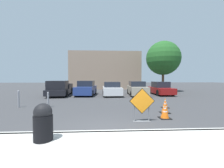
% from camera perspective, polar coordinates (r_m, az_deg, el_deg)
% --- Properties ---
extents(ground_plane, '(96.00, 96.00, 0.00)m').
position_cam_1_polar(ground_plane, '(14.96, -2.33, -4.91)').
color(ground_plane, '#3D3D3F').
extents(sidewalk_strip, '(21.63, 3.16, 0.14)m').
position_cam_1_polar(sidewalk_strip, '(3.73, 0.41, -26.58)').
color(sidewalk_strip, beige).
rests_on(sidewalk_strip, ground_plane).
extents(curb_lip, '(21.63, 0.20, 0.14)m').
position_cam_1_polar(curb_lip, '(5.17, -0.73, -18.12)').
color(curb_lip, beige).
rests_on(curb_lip, ground_plane).
extents(road_closed_sign, '(1.10, 0.20, 1.44)m').
position_cam_1_polar(road_closed_sign, '(6.55, 11.37, -7.41)').
color(road_closed_sign, black).
rests_on(road_closed_sign, ground_plane).
extents(traffic_cone_nearest, '(0.51, 0.51, 0.64)m').
position_cam_1_polar(traffic_cone_nearest, '(7.46, 19.48, -9.92)').
color(traffic_cone_nearest, black).
rests_on(traffic_cone_nearest, ground_plane).
extents(traffic_cone_second, '(0.48, 0.48, 0.67)m').
position_cam_1_polar(traffic_cone_second, '(8.59, 19.52, -8.21)').
color(traffic_cone_second, black).
rests_on(traffic_cone_second, ground_plane).
extents(traffic_cone_third, '(0.42, 0.42, 0.62)m').
position_cam_1_polar(traffic_cone_third, '(10.03, 19.60, -6.87)').
color(traffic_cone_third, black).
rests_on(traffic_cone_third, ground_plane).
extents(pickup_truck, '(2.25, 5.49, 1.60)m').
position_cam_1_polar(pickup_truck, '(16.85, -19.25, -1.77)').
color(pickup_truck, black).
rests_on(pickup_truck, ground_plane).
extents(parked_car_nearest, '(2.08, 4.19, 1.58)m').
position_cam_1_polar(parked_car_nearest, '(16.52, -9.81, -1.73)').
color(parked_car_nearest, navy).
rests_on(parked_car_nearest, ground_plane).
extents(parked_car_second, '(1.98, 4.16, 1.46)m').
position_cam_1_polar(parked_car_second, '(16.08, -0.09, -1.98)').
color(parked_car_second, silver).
rests_on(parked_car_second, ground_plane).
extents(parked_car_third, '(1.96, 4.75, 1.52)m').
position_cam_1_polar(parked_car_third, '(16.66, 9.45, -1.79)').
color(parked_car_third, '#A39984').
rests_on(parked_car_third, ground_plane).
extents(parked_car_fourth, '(1.82, 4.13, 1.47)m').
position_cam_1_polar(parked_car_fourth, '(17.73, 18.04, -1.72)').
color(parked_car_fourth, maroon).
rests_on(parked_car_fourth, ground_plane).
extents(trash_bin, '(0.52, 0.52, 1.04)m').
position_cam_1_polar(trash_bin, '(4.68, -24.76, -12.93)').
color(trash_bin, black).
rests_on(trash_bin, sidewalk_strip).
extents(bollard_nearest, '(0.12, 0.12, 0.99)m').
position_cam_1_polar(bollard_nearest, '(10.50, -23.17, -5.30)').
color(bollard_nearest, gray).
rests_on(bollard_nearest, ground_plane).
extents(bollard_second, '(0.12, 0.12, 1.09)m').
position_cam_1_polar(bollard_second, '(11.25, -32.05, -4.71)').
color(bollard_second, gray).
rests_on(bollard_second, ground_plane).
extents(building_facade_backdrop, '(11.95, 5.00, 6.32)m').
position_cam_1_polar(building_facade_backdrop, '(26.95, -2.62, 5.02)').
color(building_facade_backdrop, gray).
rests_on(building_facade_backdrop, ground_plane).
extents(street_tree_behind_lot, '(4.65, 4.65, 6.95)m').
position_cam_1_polar(street_tree_behind_lot, '(22.14, 18.93, 9.28)').
color(street_tree_behind_lot, '#513823').
rests_on(street_tree_behind_lot, ground_plane).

